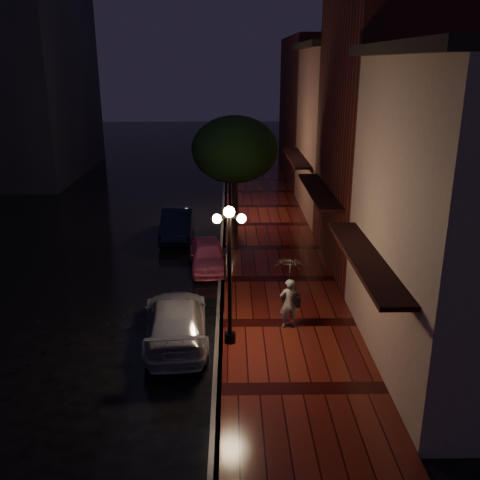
% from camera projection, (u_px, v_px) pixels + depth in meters
% --- Properties ---
extents(ground, '(120.00, 120.00, 0.00)m').
position_uv_depth(ground, '(221.00, 283.00, 21.21)').
color(ground, black).
rests_on(ground, ground).
extents(sidewalk, '(4.50, 60.00, 0.15)m').
position_uv_depth(sidewalk, '(278.00, 280.00, 21.23)').
color(sidewalk, '#430E0B').
rests_on(sidewalk, ground).
extents(curb, '(0.25, 60.00, 0.15)m').
position_uv_depth(curb, '(221.00, 281.00, 21.19)').
color(curb, '#595451').
rests_on(curb, ground).
extents(storefront_near, '(5.00, 8.00, 8.50)m').
position_uv_depth(storefront_near, '(477.00, 222.00, 14.29)').
color(storefront_near, gray).
rests_on(storefront_near, ground).
extents(storefront_mid, '(5.00, 8.00, 11.00)m').
position_uv_depth(storefront_mid, '(394.00, 136.00, 21.48)').
color(storefront_mid, '#511914').
rests_on(storefront_mid, ground).
extents(storefront_far, '(5.00, 8.00, 9.00)m').
position_uv_depth(storefront_far, '(350.00, 135.00, 29.38)').
color(storefront_far, '#8C5951').
rests_on(storefront_far, ground).
extents(storefront_extra, '(5.00, 12.00, 10.00)m').
position_uv_depth(storefront_extra, '(321.00, 110.00, 38.70)').
color(storefront_extra, '#511914').
rests_on(storefront_extra, ground).
extents(streetlamp_near, '(0.96, 0.36, 4.31)m').
position_uv_depth(streetlamp_near, '(230.00, 268.00, 15.65)').
color(streetlamp_near, black).
rests_on(streetlamp_near, sidewalk).
extents(streetlamp_far, '(0.96, 0.36, 4.31)m').
position_uv_depth(streetlamp_far, '(230.00, 173.00, 28.93)').
color(streetlamp_far, black).
rests_on(streetlamp_far, sidewalk).
extents(street_tree, '(4.16, 4.16, 5.80)m').
position_uv_depth(street_tree, '(235.00, 152.00, 25.56)').
color(street_tree, black).
rests_on(street_tree, sidewalk).
extents(pink_car, '(1.78, 3.69, 1.22)m').
position_uv_depth(pink_car, '(207.00, 255.00, 22.46)').
color(pink_car, '#EE6289').
rests_on(pink_car, ground).
extents(navy_car, '(1.59, 4.33, 1.41)m').
position_uv_depth(navy_car, '(177.00, 224.00, 26.46)').
color(navy_car, black).
rests_on(navy_car, ground).
extents(silver_car, '(2.37, 4.92, 1.38)m').
position_uv_depth(silver_car, '(176.00, 321.00, 16.60)').
color(silver_car, '#A2A1A8').
rests_on(silver_car, ground).
extents(woman_with_umbrella, '(0.97, 0.99, 2.34)m').
position_uv_depth(woman_with_umbrella, '(290.00, 283.00, 16.87)').
color(woman_with_umbrella, white).
rests_on(woman_with_umbrella, sidewalk).
extents(parking_meter, '(0.15, 0.13, 1.40)m').
position_uv_depth(parking_meter, '(225.00, 262.00, 20.62)').
color(parking_meter, black).
rests_on(parking_meter, sidewalk).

